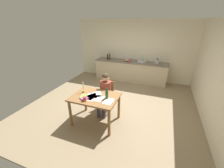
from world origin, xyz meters
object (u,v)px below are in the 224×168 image
book_magazine (84,96)px  wine_glass_near_sink (133,58)px  candlestick (83,89)px  teacup_on_counter (129,61)px  coffee_mug (85,99)px  wine_glass_by_kettle (131,58)px  chair_at_table (107,94)px  stovetop_kettle (157,61)px  bottle_vinegar (110,57)px  wine_glass_back_left (128,58)px  person_seated (105,91)px  wine_bottle_on_table (107,94)px  mixing_bowl (127,60)px  wine_glass_back_right (126,57)px  dining_table (95,100)px  bottle_oil (108,57)px  book_cookery (84,99)px  sink_unit (142,62)px

book_magazine → wine_glass_near_sink: 3.48m
candlestick → teacup_on_counter: 2.96m
coffee_mug → wine_glass_by_kettle: wine_glass_by_kettle is taller
chair_at_table → stovetop_kettle: (1.20, 2.50, 0.50)m
bottle_vinegar → wine_glass_back_left: bottle_vinegar is taller
person_seated → wine_glass_back_left: size_ratio=7.76×
coffee_mug → wine_bottle_on_table: (0.45, 0.29, 0.06)m
mixing_bowl → wine_glass_back_right: size_ratio=1.51×
dining_table → bottle_oil: size_ratio=4.74×
book_cookery → wine_glass_near_sink: size_ratio=1.09×
chair_at_table → person_seated: size_ratio=0.74×
teacup_on_counter → chair_at_table: bearing=-91.7°
book_cookery → wine_glass_near_sink: (0.39, 3.53, 0.22)m
wine_bottle_on_table → bottle_oil: 3.39m
chair_at_table → sink_unit: sink_unit is taller
chair_at_table → wine_bottle_on_table: (0.28, -0.66, 0.38)m
sink_unit → stovetop_kettle: 0.63m
wine_glass_by_kettle → wine_glass_back_left: size_ratio=1.00×
book_cookery → wine_glass_back_right: 3.53m
coffee_mug → candlestick: size_ratio=0.40×
dining_table → book_magazine: size_ratio=5.89×
candlestick → person_seated: bearing=44.3°
coffee_mug → wine_glass_back_left: (0.13, 3.60, 0.18)m
wine_glass_back_right → stovetop_kettle: bearing=-6.3°
book_magazine → wine_glass_back_right: size_ratio=1.29×
coffee_mug → sink_unit: 3.53m
stovetop_kettle → mixing_bowl: bearing=-176.7°
stovetop_kettle → sink_unit: bearing=179.6°
dining_table → person_seated: (0.05, 0.52, 0.03)m
teacup_on_counter → book_magazine: bearing=-96.5°
wine_glass_by_kettle → book_cookery: bearing=-94.6°
wine_glass_back_right → person_seated: bearing=-86.5°
chair_at_table → book_magazine: chair_at_table is taller
wine_bottle_on_table → wine_glass_back_left: size_ratio=1.73×
book_magazine → wine_glass_near_sink: wine_glass_near_sink is taller
dining_table → coffee_mug: 0.35m
book_magazine → stovetop_kettle: size_ratio=0.90×
wine_glass_near_sink → wine_glass_back_right: 0.34m
stovetop_kettle → wine_glass_by_kettle: size_ratio=1.43×
dining_table → chair_at_table: chair_at_table is taller
bottle_vinegar → dining_table: bearing=-75.4°
dining_table → bottle_oil: 3.31m
mixing_bowl → wine_glass_by_kettle: 0.25m
candlestick → stovetop_kettle: bearing=62.1°
mixing_bowl → teacup_on_counter: 0.14m
person_seated → wine_bottle_on_table: bearing=-61.7°
dining_table → wine_glass_back_left: size_ratio=7.60×
person_seated → wine_bottle_on_table: person_seated is taller
book_cookery → mixing_bowl: (0.18, 3.30, 0.17)m
book_cookery → mixing_bowl: bearing=107.5°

